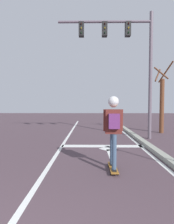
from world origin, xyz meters
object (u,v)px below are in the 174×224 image
at_px(skater, 113,122).
at_px(roadside_tree, 162,102).
at_px(skateboard, 113,168).
at_px(traffic_signal_mast, 125,49).

xyz_separation_m(skater, roadside_tree, (3.50, 5.82, 0.51)).
relative_size(skateboard, traffic_signal_mast, 0.14).
distance_m(skateboard, skater, 1.15).
relative_size(skater, traffic_signal_mast, 0.30).
height_order(skater, roadside_tree, roadside_tree).
xyz_separation_m(skater, traffic_signal_mast, (1.05, 4.09, 2.99)).
height_order(skateboard, traffic_signal_mast, traffic_signal_mast).
bearing_deg(skater, traffic_signal_mast, 75.58).
bearing_deg(roadside_tree, skater, -121.04).
height_order(skater, traffic_signal_mast, traffic_signal_mast).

